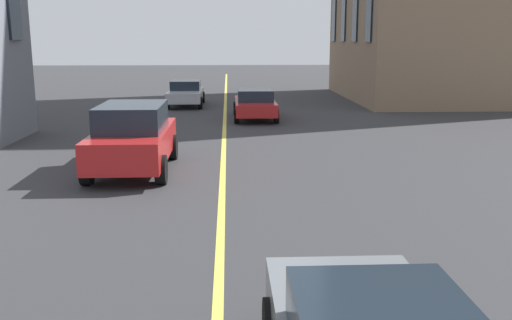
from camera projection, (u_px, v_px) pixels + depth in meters
lane_centre_line at (224, 145)px, 19.96m from camera, size 80.00×0.16×0.01m
car_silver_parked_a at (186, 93)px, 31.42m from camera, size 4.40×1.95×1.37m
car_red_far at (255, 104)px, 26.22m from camera, size 4.40×1.95×1.37m
car_red_parked_b at (133, 137)px, 15.89m from camera, size 4.70×2.14×1.88m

